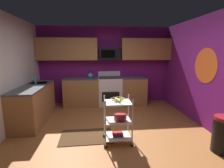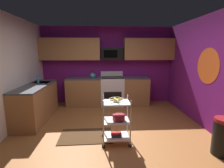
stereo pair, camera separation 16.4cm
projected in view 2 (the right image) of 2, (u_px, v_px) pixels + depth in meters
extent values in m
cube|color=#995B2D|center=(111.00, 134.00, 3.75)|extent=(4.40, 4.80, 0.04)
cube|color=#751970|center=(107.00, 65.00, 5.88)|extent=(4.52, 0.06, 2.60)
cube|color=#751970|center=(215.00, 74.00, 3.62)|extent=(0.06, 4.80, 2.60)
cylinder|color=#E5591E|center=(208.00, 66.00, 3.81)|extent=(0.00, 0.81, 0.81)
cube|color=#9E6B3D|center=(108.00, 92.00, 5.72)|extent=(2.72, 0.60, 0.88)
cube|color=#4C4C51|center=(108.00, 78.00, 5.64)|extent=(2.72, 0.60, 0.04)
cube|color=#9E6B3D|center=(37.00, 103.00, 4.44)|extent=(0.60, 1.82, 0.88)
cube|color=#4C4C51|center=(35.00, 86.00, 4.35)|extent=(0.60, 1.82, 0.04)
cube|color=#B7BABC|center=(42.00, 85.00, 4.81)|extent=(0.44, 0.36, 0.16)
cube|color=white|center=(112.00, 91.00, 5.73)|extent=(0.76, 0.64, 0.92)
cube|color=black|center=(113.00, 97.00, 5.43)|extent=(0.56, 0.01, 0.32)
cube|color=white|center=(112.00, 74.00, 5.91)|extent=(0.76, 0.06, 0.18)
cube|color=black|center=(112.00, 77.00, 5.64)|extent=(0.72, 0.60, 0.02)
cube|color=#9E6B3D|center=(70.00, 49.00, 5.53)|extent=(1.95, 0.33, 0.70)
cube|color=#9E6B3D|center=(149.00, 49.00, 5.66)|extent=(1.65, 0.33, 0.70)
cube|color=black|center=(112.00, 54.00, 5.60)|extent=(0.70, 0.38, 0.40)
cube|color=black|center=(110.00, 54.00, 5.41)|extent=(0.44, 0.01, 0.24)
cylinder|color=silver|center=(103.00, 124.00, 3.08)|extent=(0.02, 0.02, 0.88)
cylinder|color=black|center=(104.00, 146.00, 3.16)|extent=(0.07, 0.02, 0.07)
cylinder|color=silver|center=(131.00, 123.00, 3.10)|extent=(0.02, 0.02, 0.88)
cylinder|color=black|center=(130.00, 145.00, 3.18)|extent=(0.07, 0.02, 0.07)
cylinder|color=silver|center=(103.00, 116.00, 3.47)|extent=(0.02, 0.02, 0.88)
cylinder|color=black|center=(104.00, 136.00, 3.56)|extent=(0.07, 0.02, 0.07)
cylinder|color=silver|center=(127.00, 115.00, 3.50)|extent=(0.02, 0.02, 0.88)
cylinder|color=black|center=(127.00, 135.00, 3.58)|extent=(0.07, 0.02, 0.07)
cube|color=silver|center=(116.00, 136.00, 3.35)|extent=(0.50, 0.41, 0.02)
cube|color=silver|center=(116.00, 121.00, 3.29)|extent=(0.50, 0.41, 0.02)
cube|color=silver|center=(116.00, 102.00, 3.22)|extent=(0.50, 0.41, 0.02)
torus|color=silver|center=(116.00, 99.00, 3.21)|extent=(0.27, 0.27, 0.01)
cylinder|color=silver|center=(116.00, 101.00, 3.22)|extent=(0.12, 0.12, 0.02)
ellipsoid|color=yellow|center=(119.00, 99.00, 3.23)|extent=(0.17, 0.09, 0.04)
ellipsoid|color=yellow|center=(115.00, 99.00, 3.26)|extent=(0.09, 0.17, 0.04)
ellipsoid|color=yellow|center=(114.00, 100.00, 3.20)|extent=(0.17, 0.09, 0.04)
ellipsoid|color=yellow|center=(117.00, 100.00, 3.17)|extent=(0.09, 0.17, 0.04)
cylinder|color=maroon|center=(119.00, 118.00, 3.28)|extent=(0.24, 0.24, 0.11)
torus|color=maroon|center=(119.00, 115.00, 3.27)|extent=(0.25, 0.25, 0.01)
cube|color=#1E4C8C|center=(116.00, 135.00, 3.35)|extent=(0.19, 0.16, 0.04)
cube|color=#B22626|center=(116.00, 133.00, 3.34)|extent=(0.21, 0.14, 0.04)
sphere|color=teal|center=(93.00, 76.00, 5.59)|extent=(0.18, 0.18, 0.18)
sphere|color=black|center=(93.00, 73.00, 5.58)|extent=(0.03, 0.03, 0.03)
cone|color=teal|center=(95.00, 75.00, 5.59)|extent=(0.09, 0.04, 0.06)
torus|color=black|center=(93.00, 72.00, 5.57)|extent=(0.12, 0.01, 0.12)
cylinder|color=#2D8CBF|center=(38.00, 79.00, 4.65)|extent=(0.06, 0.06, 0.20)
cylinder|color=black|center=(223.00, 138.00, 2.92)|extent=(0.34, 0.34, 0.60)
cube|color=#472D19|center=(86.00, 136.00, 3.61)|extent=(1.12, 0.73, 0.01)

